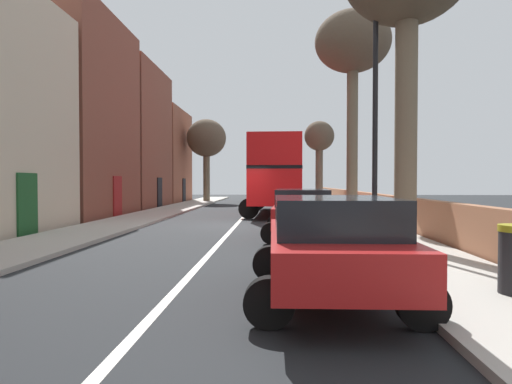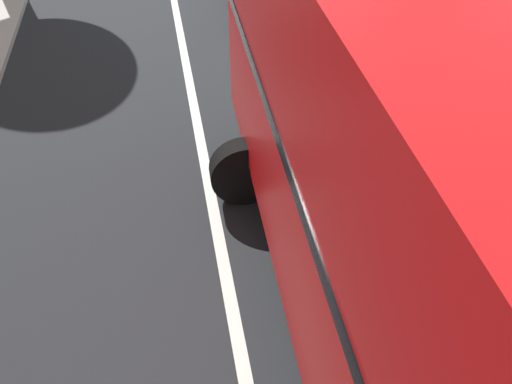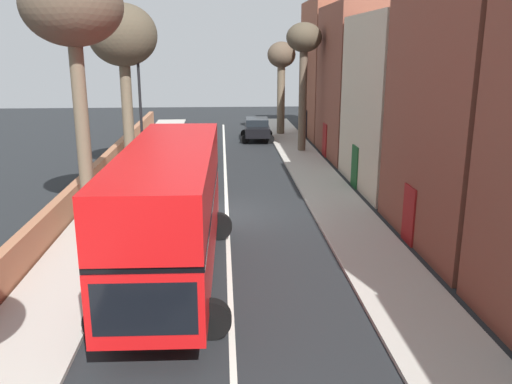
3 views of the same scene
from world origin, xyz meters
The scene contains 16 objects.
ground_plane centered at (0.00, 0.00, 0.00)m, with size 84.00×84.00×0.00m, color black.
road_centre_line centered at (0.00, 0.00, 0.00)m, with size 0.16×54.00×0.01m, color silver.
sidewalk_left centered at (-4.90, 0.00, 0.06)m, with size 2.60×60.00×0.12m, color #B2ADA3.
sidewalk_right centered at (4.90, 0.00, 0.06)m, with size 2.60×60.00×0.12m, color #B2ADA3.
terraced_houses_left centered at (-8.50, -0.54, 4.71)m, with size 4.07×47.68×10.25m.
boundary_wall_right centered at (6.45, 0.00, 0.62)m, with size 0.36×54.00×1.25m, color #9E6647.
double_decker_bus centered at (1.70, 6.66, 2.35)m, with size 3.72×10.26×4.06m.
parked_car_red_right_0 centered at (2.50, -11.17, 0.91)m, with size 2.53×4.14×1.58m.
parked_car_red_right_2 centered at (2.50, -3.96, 0.91)m, with size 2.58×4.62×1.57m.
parked_car_black_left_3 centered at (-2.50, -18.27, 0.95)m, with size 2.57×4.26×1.66m.
street_tree_right_1 centered at (5.17, 2.32, 7.99)m, with size 3.46×3.46×9.50m.
street_tree_left_2 centered at (-5.21, -13.52, 6.83)m, with size 2.29×2.29×8.27m.
street_tree_left_4 centered at (-4.58, -20.84, 5.67)m, with size 2.19×2.19×7.15m.
street_tree_right_5 centered at (5.02, -6.35, 7.21)m, with size 3.43×3.43×8.86m.
lamppost_right centered at (4.30, -6.06, 3.81)m, with size 0.32×0.32×6.31m.
litter_bin_right centered at (5.30, -11.04, 0.65)m, with size 0.55×0.55×1.04m.
Camera 3 is at (0.16, 21.84, 6.85)m, focal length 37.54 mm.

